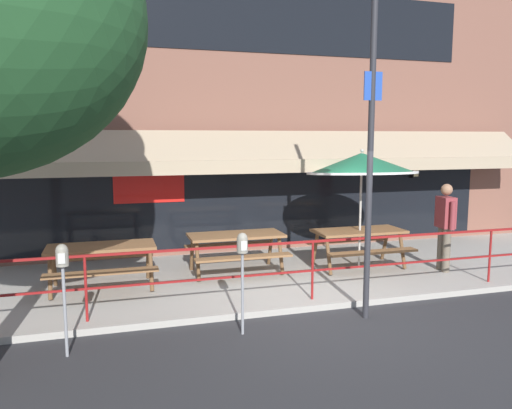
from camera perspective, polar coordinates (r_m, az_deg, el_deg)
The scene contains 12 objects.
ground_plane at distance 8.03m, azimuth 7.26°, elevation -12.00°, with size 120.00×120.00×0.00m, color #2D2D30.
patio_deck at distance 9.79m, azimuth 2.50°, elevation -8.02°, with size 15.00×4.00×0.10m, color #ADA89E.
restaurant_building at distance 11.60m, azimuth -1.07°, elevation 12.77°, with size 15.00×1.60×7.51m.
patio_railing at distance 8.06m, azimuth 6.50°, elevation -5.97°, with size 13.84×0.04×0.97m.
picnic_table_left at distance 8.97m, azimuth -17.24°, elevation -5.48°, with size 1.80×1.42×0.76m.
picnic_table_centre at distance 9.59m, azimuth -2.31°, elevation -4.31°, with size 1.80×1.42×0.76m.
picnic_table_right at distance 10.20m, azimuth 11.65°, elevation -3.73°, with size 1.80×1.42×0.76m.
patio_umbrella_right at distance 9.99m, azimuth 11.98°, elevation 4.55°, with size 2.14×2.14×2.38m.
pedestrian_walking at distance 10.35m, azimuth 20.80°, elevation -1.94°, with size 0.30×0.61×1.71m.
parking_meter_near at distance 6.51m, azimuth -21.23°, elevation -6.58°, with size 0.15×0.16×1.42m.
parking_meter_far at distance 6.76m, azimuth -1.57°, elevation -5.53°, with size 0.15×0.16×1.42m.
street_sign_pole at distance 7.41m, azimuth 12.93°, elevation 5.43°, with size 0.28×0.09×4.74m.
Camera 1 is at (-3.09, -6.90, 2.69)m, focal length 35.00 mm.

